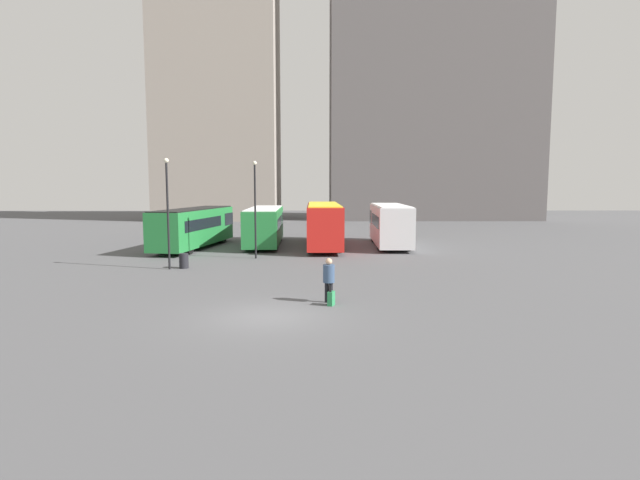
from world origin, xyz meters
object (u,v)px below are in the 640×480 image
object	(u,v)px
bus_2	(324,223)
trash_bin	(184,261)
bus_3	(390,224)
bus_1	(265,225)
lamp_post_0	(168,205)
traveler	(329,276)
bus_0	(195,226)
suitcase	(331,298)
lamp_post_1	(255,202)

from	to	relation	value
bus_2	trash_bin	size ratio (longest dim) A/B	14.08
bus_2	bus_3	xyz separation A→B (m)	(5.20, 0.29, -0.06)
bus_1	lamp_post_0	world-z (taller)	lamp_post_0
bus_1	traveler	size ratio (longest dim) A/B	5.70
bus_1	trash_bin	world-z (taller)	bus_1
bus_3	lamp_post_0	size ratio (longest dim) A/B	1.56
bus_0	trash_bin	world-z (taller)	bus_0
bus_1	traveler	bearing A→B (deg)	-168.32
bus_0	suitcase	world-z (taller)	bus_0
trash_bin	lamp_post_1	bearing A→B (deg)	47.10
bus_2	lamp_post_1	xyz separation A→B (m)	(-4.50, -6.54, 1.84)
lamp_post_0	bus_3	bearing A→B (deg)	38.15
bus_1	trash_bin	distance (m)	11.99
bus_3	bus_0	bearing A→B (deg)	96.39
lamp_post_0	trash_bin	xyz separation A→B (m)	(0.73, 0.31, -3.19)
bus_0	bus_3	bearing A→B (deg)	-76.70
bus_0	trash_bin	bearing A→B (deg)	-161.18
bus_0	lamp_post_0	size ratio (longest dim) A/B	1.81
bus_1	traveler	distance (m)	20.48
bus_2	suitcase	bearing A→B (deg)	179.67
bus_3	lamp_post_1	xyz separation A→B (m)	(-9.70, -6.82, 1.90)
traveler	bus_1	bearing A→B (deg)	32.92
suitcase	trash_bin	xyz separation A→B (m)	(-8.14, 9.03, 0.14)
bus_0	bus_2	size ratio (longest dim) A/B	0.94
bus_3	trash_bin	world-z (taller)	bus_3
traveler	lamp_post_0	size ratio (longest dim) A/B	0.29
bus_0	lamp_post_0	distance (m)	10.12
bus_0	bus_2	world-z (taller)	bus_2
lamp_post_0	lamp_post_1	distance (m)	6.07
traveler	trash_bin	size ratio (longest dim) A/B	2.12
bus_0	bus_2	bearing A→B (deg)	-76.03
bus_1	bus_0	bearing A→B (deg)	108.47
bus_3	suitcase	world-z (taller)	bus_3
bus_0	trash_bin	xyz separation A→B (m)	(1.68, -9.57, -1.22)
lamp_post_0	lamp_post_1	xyz separation A→B (m)	(4.36, 4.22, 0.03)
suitcase	lamp_post_1	bearing A→B (deg)	39.11
bus_2	bus_3	bearing A→B (deg)	-87.21
lamp_post_1	trash_bin	bearing A→B (deg)	-132.90
traveler	lamp_post_1	bearing A→B (deg)	39.50
bus_3	suitcase	xyz separation A→B (m)	(-5.19, -19.76, -1.47)
bus_0	suitcase	distance (m)	21.08
lamp_post_0	trash_bin	distance (m)	3.29
bus_3	trash_bin	bearing A→B (deg)	130.82
bus_2	trash_bin	bearing A→B (deg)	141.74
bus_0	traveler	xyz separation A→B (m)	(9.73, -18.10, -0.58)
traveler	lamp_post_1	world-z (taller)	lamp_post_1
suitcase	lamp_post_1	distance (m)	14.11
bus_1	bus_2	bearing A→B (deg)	-103.07
bus_2	bus_3	world-z (taller)	bus_2
traveler	suitcase	xyz separation A→B (m)	(0.08, -0.51, -0.79)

